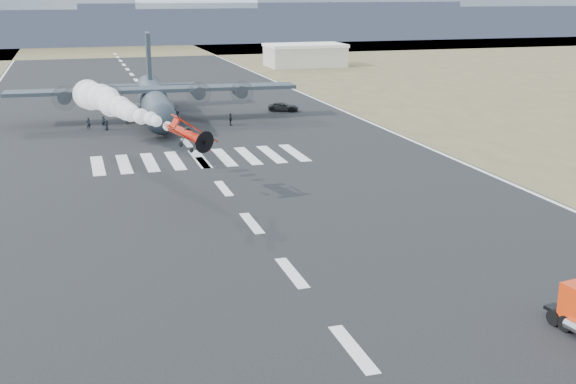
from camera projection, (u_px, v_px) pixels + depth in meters
name	position (u px, v px, depth m)	size (l,w,h in m)	color
ground	(353.00, 349.00, 41.17)	(500.00, 500.00, 0.00)	black
scrub_far	(110.00, 48.00, 253.17)	(500.00, 80.00, 0.00)	brown
runway_markings	(187.00, 143.00, 96.47)	(60.00, 260.00, 0.01)	silver
ridge_seg_d	(104.00, 25.00, 279.06)	(150.00, 50.00, 13.00)	gray
ridge_seg_e	(266.00, 20.00, 296.82)	(150.00, 50.00, 15.00)	gray
ridge_seg_f	(410.00, 16.00, 314.58)	(150.00, 50.00, 17.00)	gray
ridge_seg_g	(538.00, 19.00, 333.16)	(150.00, 50.00, 13.00)	gray
hangar_right	(305.00, 55.00, 191.38)	(20.50, 12.50, 5.90)	#A9A596
aerobatic_biplane	(188.00, 134.00, 68.30)	(5.23, 5.65, 4.48)	red
smoke_trail	(103.00, 99.00, 88.56)	(9.78, 29.40, 3.82)	white
transport_aircraft	(154.00, 98.00, 113.36)	(44.16, 36.34, 12.75)	#1E242D
support_vehicle	(283.00, 107.00, 121.31)	(2.35, 5.10, 1.42)	black
crew_a	(88.00, 124.00, 105.40)	(0.64, 0.52, 1.75)	black
crew_b	(128.00, 118.00, 109.85)	(0.87, 0.54, 1.78)	black
crew_c	(178.00, 117.00, 110.82)	(1.17, 0.54, 1.82)	black
crew_d	(231.00, 119.00, 108.50)	(1.10, 0.56, 1.87)	black
crew_e	(106.00, 125.00, 104.86)	(0.76, 0.47, 1.57)	black
crew_f	(162.00, 119.00, 108.81)	(1.73, 0.56, 1.87)	black
crew_g	(104.00, 122.00, 107.08)	(0.61, 0.50, 1.67)	black
crew_h	(160.00, 120.00, 108.81)	(0.80, 0.49, 1.64)	black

